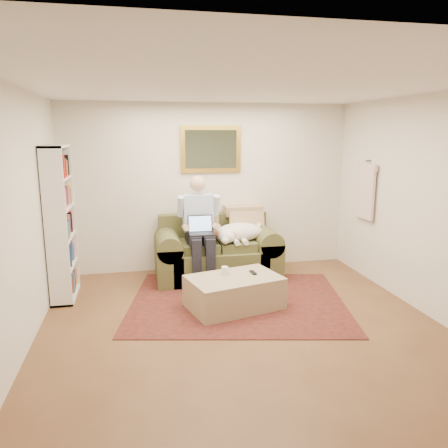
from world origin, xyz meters
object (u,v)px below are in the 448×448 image
object	(u,v)px
seated_man	(200,230)
sleeping_dog	(240,232)
ottoman	(234,292)
bookshelf	(60,223)
sofa	(217,256)
coffee_mug	(225,271)
laptop	(201,229)

from	to	relation	value
seated_man	sleeping_dog	distance (m)	0.61
ottoman	bookshelf	xyz separation A→B (m)	(-2.13, 0.83, 0.80)
seated_man	bookshelf	xyz separation A→B (m)	(-1.86, -0.24, 0.23)
sofa	seated_man	bearing A→B (deg)	-148.55
sofa	sleeping_dog	size ratio (longest dim) A/B	2.43
ottoman	coffee_mug	distance (m)	0.30
sofa	bookshelf	xyz separation A→B (m)	(-2.14, -0.40, 0.68)
sofa	ottoman	distance (m)	1.24
seated_man	sleeping_dog	xyz separation A→B (m)	(0.60, 0.08, -0.07)
ottoman	seated_man	bearing A→B (deg)	103.88
seated_man	laptop	distance (m)	0.08
sofa	seated_man	distance (m)	0.56
sofa	sleeping_dog	bearing A→B (deg)	-15.74
coffee_mug	sleeping_dog	bearing A→B (deg)	66.96
seated_man	laptop	bearing A→B (deg)	-90.00
seated_man	ottoman	distance (m)	1.24
sofa	coffee_mug	size ratio (longest dim) A/B	18.31
seated_man	ottoman	bearing A→B (deg)	-76.12
coffee_mug	bookshelf	xyz separation A→B (m)	(-2.03, 0.71, 0.55)
sleeping_dog	sofa	bearing A→B (deg)	164.26
laptop	sleeping_dog	bearing A→B (deg)	13.64
coffee_mug	bookshelf	distance (m)	2.22
coffee_mug	bookshelf	world-z (taller)	bookshelf
sofa	laptop	xyz separation A→B (m)	(-0.27, -0.24, 0.49)
seated_man	bookshelf	world-z (taller)	bookshelf
sleeping_dog	coffee_mug	distance (m)	1.14
bookshelf	sleeping_dog	bearing A→B (deg)	7.20
laptop	sleeping_dog	xyz separation A→B (m)	(0.60, 0.15, -0.11)
laptop	bookshelf	xyz separation A→B (m)	(-1.86, -0.17, 0.19)
sleeping_dog	ottoman	bearing A→B (deg)	-106.50
seated_man	ottoman	xyz separation A→B (m)	(0.26, -1.07, -0.57)
sofa	laptop	world-z (taller)	laptop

